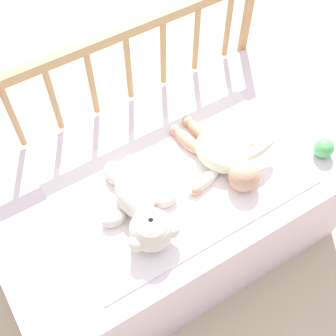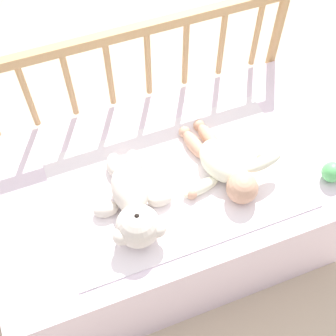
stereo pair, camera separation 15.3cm
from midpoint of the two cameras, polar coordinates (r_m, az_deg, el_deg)
ground_plane at (r=2.02m, az=-2.36°, el=-8.55°), size 12.00×12.00×0.00m
crib_mattress at (r=1.80m, az=-2.64°, el=-5.27°), size 1.23×0.71×0.49m
crib_rail at (r=1.74m, az=-9.39°, el=9.57°), size 1.23×0.04×0.82m
blanket at (r=1.57m, az=-1.52°, el=-1.71°), size 0.82×0.51×0.01m
teddy_bear at (r=1.46m, az=-6.27°, el=-5.18°), size 0.26×0.38×0.14m
baby at (r=1.58m, az=3.70°, el=1.14°), size 0.35×0.38×0.11m
toy_ball at (r=1.67m, az=16.04°, el=2.17°), size 0.07×0.07×0.07m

